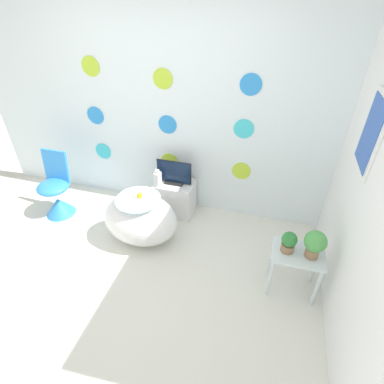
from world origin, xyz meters
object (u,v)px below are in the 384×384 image
at_px(bathtub, 141,219).
at_px(chair, 57,196).
at_px(potted_plant_left, 289,242).
at_px(potted_plant_right, 315,243).
at_px(vase, 158,179).
at_px(tv, 174,174).

height_order(bathtub, chair, chair).
xyz_separation_m(bathtub, chair, (-1.21, 0.16, -0.04)).
bearing_deg(potted_plant_left, potted_plant_right, -2.63).
distance_m(potted_plant_left, potted_plant_right, 0.21).
relative_size(bathtub, chair, 1.02).
bearing_deg(potted_plant_left, vase, 154.43).
bearing_deg(bathtub, chair, 172.37).
bearing_deg(bathtub, potted_plant_left, -8.73).
distance_m(tv, potted_plant_left, 1.57).
bearing_deg(tv, vase, -149.17).
distance_m(chair, tv, 1.51).
bearing_deg(tv, potted_plant_right, -28.35).
relative_size(chair, potted_plant_left, 4.02).
bearing_deg(chair, vase, 14.60).
distance_m(tv, potted_plant_right, 1.76).
height_order(vase, potted_plant_right, potted_plant_right).
bearing_deg(potted_plant_right, bathtub, 171.98).
relative_size(tv, potted_plant_left, 2.08).
bearing_deg(potted_plant_right, chair, 172.14).
bearing_deg(vase, potted_plant_left, -25.57).
xyz_separation_m(bathtub, potted_plant_left, (1.54, -0.24, 0.30)).
height_order(chair, tv, chair).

